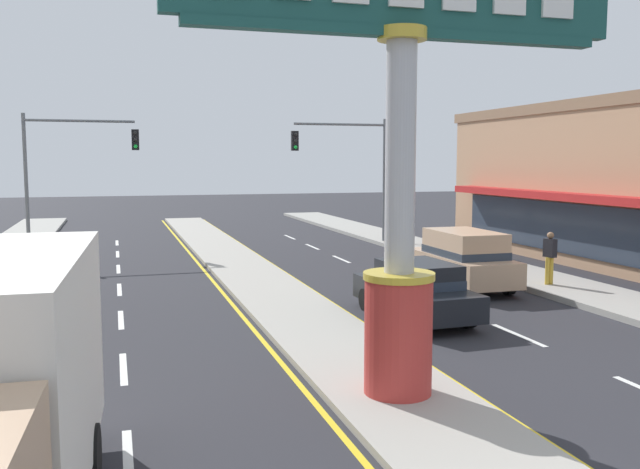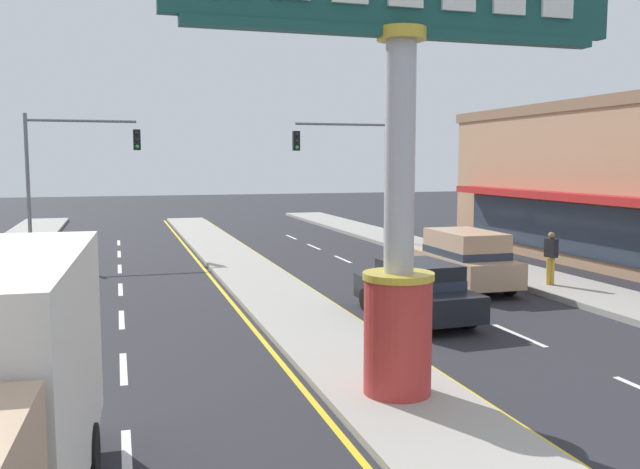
# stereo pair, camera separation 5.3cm
# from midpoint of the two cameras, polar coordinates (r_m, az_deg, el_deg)

# --- Properties ---
(median_strip) EXTENTS (2.47, 52.00, 0.14)m
(median_strip) POSITION_cam_midpoint_polar(r_m,az_deg,el_deg) (23.44, -5.36, -3.85)
(median_strip) COLOR #A39E93
(median_strip) RESTS_ON ground
(sidewalk_right) EXTENTS (2.77, 60.00, 0.18)m
(sidewalk_right) POSITION_cam_midpoint_polar(r_m,az_deg,el_deg) (25.14, 16.72, -3.36)
(sidewalk_right) COLOR #9E9B93
(sidewalk_right) RESTS_ON ground
(lane_markings) EXTENTS (9.21, 52.00, 0.01)m
(lane_markings) POSITION_cam_midpoint_polar(r_m,az_deg,el_deg) (22.14, -4.66, -4.61)
(lane_markings) COLOR silver
(lane_markings) RESTS_ON ground
(district_sign) EXTENTS (7.82, 1.23, 7.65)m
(district_sign) POSITION_cam_midpoint_polar(r_m,az_deg,el_deg) (11.50, 6.65, 6.98)
(district_sign) COLOR #B7332D
(district_sign) RESTS_ON median_strip
(traffic_light_left_side) EXTENTS (4.86, 0.46, 6.20)m
(traffic_light_left_side) POSITION_cam_midpoint_polar(r_m,az_deg,el_deg) (31.93, -20.40, 5.98)
(traffic_light_left_side) COLOR slate
(traffic_light_left_side) RESTS_ON ground
(traffic_light_right_side) EXTENTS (4.86, 0.46, 6.20)m
(traffic_light_right_side) POSITION_cam_midpoint_polar(r_m,az_deg,el_deg) (33.20, 2.58, 6.35)
(traffic_light_right_side) COLOR slate
(traffic_light_right_side) RESTS_ON ground
(sedan_near_right_lane) EXTENTS (1.98, 4.37, 1.53)m
(sedan_near_right_lane) POSITION_cam_midpoint_polar(r_m,az_deg,el_deg) (18.02, 7.97, -4.60)
(sedan_near_right_lane) COLOR black
(sedan_near_right_lane) RESTS_ON ground
(suv_near_left_lane) EXTENTS (2.01, 4.62, 1.90)m
(suv_near_left_lane) POSITION_cam_midpoint_polar(r_m,az_deg,el_deg) (22.57, 11.82, -1.99)
(suv_near_left_lane) COLOR tan
(suv_near_left_lane) RESTS_ON ground
(pedestrian_near_kerb) EXTENTS (0.30, 0.44, 1.70)m
(pedestrian_near_kerb) POSITION_cam_midpoint_polar(r_m,az_deg,el_deg) (23.04, 18.65, -1.62)
(pedestrian_near_kerb) COLOR gold
(pedestrian_near_kerb) RESTS_ON sidewalk_right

